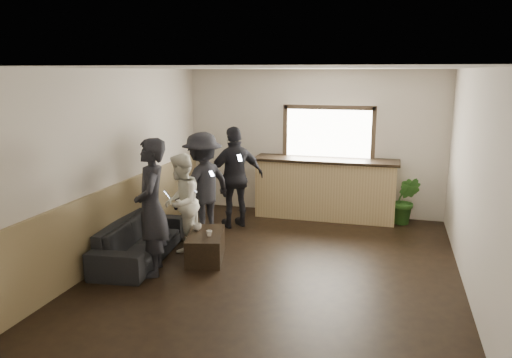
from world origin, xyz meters
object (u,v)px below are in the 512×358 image
(bar_counter, at_px, (325,185))
(person_c, at_px, (203,185))
(sofa, at_px, (140,240))
(cup_b, at_px, (209,233))
(potted_plant, at_px, (405,200))
(person_d, at_px, (235,177))
(person_a, at_px, (151,207))
(person_b, at_px, (181,202))
(cup_a, at_px, (197,227))
(coffee_table, at_px, (206,246))

(bar_counter, distance_m, person_c, 2.48)
(sofa, bearing_deg, cup_b, -89.45)
(bar_counter, xyz_separation_m, person_c, (-1.85, -1.63, 0.25))
(sofa, xyz_separation_m, potted_plant, (3.85, 2.85, 0.16))
(person_c, xyz_separation_m, person_d, (0.37, 0.64, 0.02))
(person_a, height_order, person_c, person_a)
(person_c, bearing_deg, bar_counter, 158.52)
(cup_b, height_order, person_b, person_b)
(cup_a, relative_size, potted_plant, 0.14)
(cup_a, distance_m, cup_b, 0.35)
(bar_counter, relative_size, person_a, 1.43)
(potted_plant, bearing_deg, cup_b, -135.61)
(bar_counter, xyz_separation_m, coffee_table, (-1.41, -2.66, -0.44))
(potted_plant, distance_m, person_b, 4.13)
(sofa, bearing_deg, person_c, -28.66)
(sofa, bearing_deg, cup_a, -72.86)
(person_a, height_order, person_d, person_a)
(bar_counter, bearing_deg, coffee_table, -117.95)
(sofa, height_order, cup_b, sofa)
(person_c, bearing_deg, cup_b, 52.24)
(person_c, bearing_deg, person_d, 177.01)
(cup_a, bearing_deg, sofa, -156.67)
(cup_b, distance_m, person_c, 1.34)
(person_d, bearing_deg, sofa, 25.98)
(person_d, bearing_deg, coffee_table, 53.31)
(bar_counter, height_order, person_c, bar_counter)
(person_a, distance_m, person_c, 1.71)
(person_b, bearing_deg, person_d, 151.72)
(coffee_table, distance_m, person_b, 0.82)
(coffee_table, height_order, cup_a, cup_a)
(bar_counter, distance_m, coffee_table, 3.05)
(bar_counter, relative_size, person_b, 1.76)
(person_a, bearing_deg, bar_counter, 127.85)
(potted_plant, distance_m, person_a, 4.76)
(cup_b, xyz_separation_m, person_b, (-0.61, 0.41, 0.32))
(sofa, relative_size, person_c, 1.12)
(cup_b, bearing_deg, person_d, 95.30)
(sofa, height_order, person_c, person_c)
(bar_counter, height_order, cup_a, bar_counter)
(person_b, distance_m, person_c, 0.75)
(bar_counter, height_order, sofa, bar_counter)
(coffee_table, distance_m, cup_a, 0.32)
(sofa, height_order, person_a, person_a)
(cup_a, height_order, potted_plant, potted_plant)
(person_d, bearing_deg, potted_plant, 158.85)
(person_a, bearing_deg, potted_plant, 111.90)
(person_b, height_order, person_d, person_d)
(coffee_table, bearing_deg, cup_a, 148.62)
(potted_plant, bearing_deg, bar_counter, 178.22)
(person_c, bearing_deg, person_b, 21.31)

